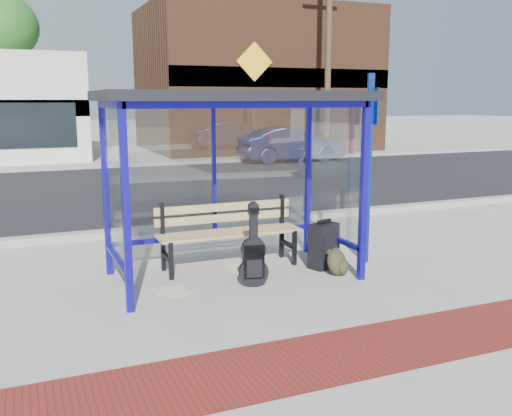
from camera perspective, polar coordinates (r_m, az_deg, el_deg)
name	(u,v)px	position (r m, az deg, el deg)	size (l,w,h in m)	color
ground	(233,276)	(7.64, -2.28, -6.86)	(120.00, 120.00, 0.00)	#B2ADA0
brick_paver_strip	(332,356)	(5.44, 7.64, -14.46)	(60.00, 1.00, 0.01)	maroon
curb_near	(177,228)	(10.30, -7.92, -1.95)	(60.00, 0.25, 0.12)	gray
street_asphalt	(126,190)	(15.22, -12.86, 1.80)	(60.00, 10.00, 0.00)	black
curb_far	(99,166)	(20.21, -15.39, 4.03)	(60.00, 0.25, 0.12)	gray
far_sidewalk	(93,162)	(22.09, -16.03, 4.40)	(60.00, 4.00, 0.01)	#B2ADA0
bus_shelter	(230,119)	(7.35, -2.60, 8.87)	(3.30, 1.80, 2.42)	#150E9F
storefront_brown	(255,80)	(27.43, -0.10, 12.67)	(10.00, 7.08, 6.40)	#59331E
tree_right	(306,41)	(32.66, 5.04, 16.30)	(3.60, 3.60, 7.03)	#4C3826
utility_pole_east	(328,53)	(23.35, 7.24, 15.14)	(1.60, 0.24, 8.00)	#4C3826
bench	(228,229)	(7.96, -2.81, -2.14)	(2.01, 0.50, 0.95)	black
guitar_bag	(254,258)	(7.15, -0.24, -4.98)	(0.38, 0.19, 1.01)	black
suitcase	(324,246)	(7.98, 6.81, -3.77)	(0.46, 0.37, 0.69)	black
backpack	(338,263)	(7.71, 8.18, -5.45)	(0.37, 0.35, 0.36)	#292917
sign_post	(369,158)	(8.18, 11.24, 4.88)	(0.15, 0.33, 2.67)	navy
newspaper_a	(174,292)	(7.12, -8.17, -8.28)	(0.39, 0.31, 0.01)	white
newspaper_b	(169,290)	(7.17, -8.65, -8.14)	(0.38, 0.30, 0.01)	white
newspaper_c	(238,268)	(8.00, -1.76, -6.01)	(0.39, 0.31, 0.01)	white
parked_car	(291,144)	(21.57, 3.53, 6.36)	(1.37, 3.92, 1.29)	#181C43
fire_hydrant	(352,146)	(24.49, 9.62, 6.13)	(0.31, 0.21, 0.69)	#A31A0B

